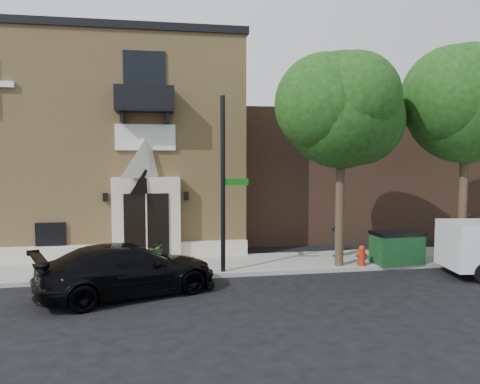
% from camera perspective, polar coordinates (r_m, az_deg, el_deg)
% --- Properties ---
extents(ground, '(120.00, 120.00, 0.00)m').
position_cam_1_polar(ground, '(16.22, -7.82, -10.57)').
color(ground, black).
rests_on(ground, ground).
extents(sidewalk, '(42.00, 3.00, 0.15)m').
position_cam_1_polar(sidewalk, '(17.71, -4.75, -9.00)').
color(sidewalk, gray).
rests_on(sidewalk, ground).
extents(church, '(12.20, 11.01, 9.30)m').
position_cam_1_polar(church, '(23.73, -15.99, 5.37)').
color(church, tan).
rests_on(church, ground).
extents(neighbour_building, '(18.00, 8.00, 6.40)m').
position_cam_1_polar(neighbour_building, '(27.70, 16.93, 2.23)').
color(neighbour_building, brown).
rests_on(neighbour_building, ground).
extents(street_tree_left, '(4.97, 4.38, 7.77)m').
position_cam_1_polar(street_tree_left, '(17.39, 12.47, 9.88)').
color(street_tree_left, '#38281C').
rests_on(street_tree_left, sidewalk).
extents(street_tree_mid, '(5.21, 4.64, 8.25)m').
position_cam_1_polar(street_tree_mid, '(19.87, 26.13, 9.80)').
color(street_tree_mid, '#38281C').
rests_on(street_tree_mid, sidewalk).
extents(black_sedan, '(5.81, 3.96, 1.56)m').
position_cam_1_polar(black_sedan, '(14.59, -13.48, -9.20)').
color(black_sedan, black).
rests_on(black_sedan, ground).
extents(street_sign, '(0.96, 1.06, 6.08)m').
position_cam_1_polar(street_sign, '(16.15, -2.03, 0.97)').
color(street_sign, black).
rests_on(street_sign, sidewalk).
extents(fire_hydrant, '(0.43, 0.34, 0.75)m').
position_cam_1_polar(fire_hydrant, '(17.94, 14.62, -7.50)').
color(fire_hydrant, '#A42310').
rests_on(fire_hydrant, sidewalk).
extents(dumpster, '(1.90, 1.16, 1.20)m').
position_cam_1_polar(dumpster, '(18.66, 18.57, -6.38)').
color(dumpster, '#0E351C').
rests_on(dumpster, sidewalk).
extents(planter, '(0.82, 0.77, 0.74)m').
position_cam_1_polar(planter, '(18.15, -10.04, -7.29)').
color(planter, '#467134').
rests_on(planter, sidewalk).
extents(pedestrian_near, '(0.80, 0.77, 1.85)m').
position_cam_1_polar(pedestrian_near, '(19.26, 11.80, -4.95)').
color(pedestrian_near, black).
rests_on(pedestrian_near, sidewalk).
extents(pedestrian_far, '(0.75, 0.90, 1.70)m').
position_cam_1_polar(pedestrian_far, '(21.45, 26.01, -4.55)').
color(pedestrian_far, '#342823').
rests_on(pedestrian_far, sidewalk).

